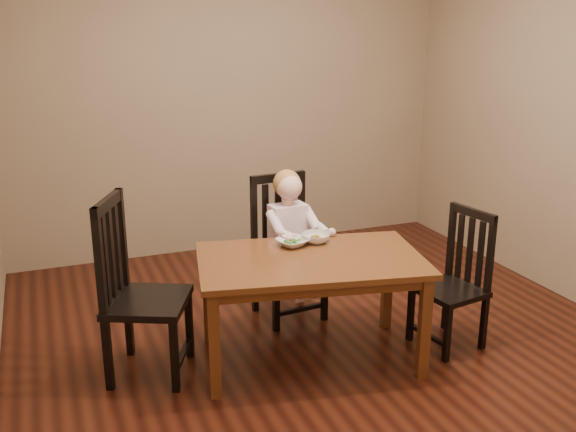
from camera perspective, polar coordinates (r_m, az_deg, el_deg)
name	(u,v)px	position (r m, az deg, el deg)	size (l,w,h in m)	color
room	(326,137)	(3.93, 3.37, 7.04)	(4.01, 4.01, 2.71)	#431A0E
dining_table	(310,270)	(3.87, 2.01, -4.78)	(1.47, 1.05, 0.67)	#513312
chair_child	(286,250)	(4.52, -0.18, -3.00)	(0.47, 0.45, 1.01)	black
chair_left	(138,292)	(3.84, -13.20, -6.58)	(0.60, 0.61, 1.08)	black
chair_right	(455,281)	(4.25, 14.60, -5.65)	(0.43, 0.44, 0.90)	black
toddler	(289,231)	(4.43, 0.11, -1.38)	(0.33, 0.42, 0.57)	white
bowl_peas	(293,242)	(4.03, 0.40, -2.35)	(0.19, 0.19, 0.05)	white
bowl_veg	(316,238)	(4.10, 2.49, -1.95)	(0.18, 0.18, 0.06)	white
fork	(287,240)	(4.00, -0.11, -2.19)	(0.10, 0.11, 0.05)	silver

